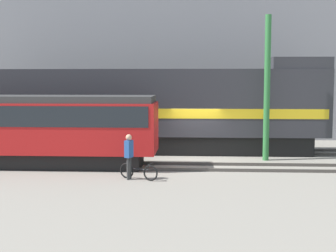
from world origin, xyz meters
name	(u,v)px	position (x,y,z in m)	size (l,w,h in m)	color
ground_plane	(196,161)	(0.00, 0.00, 0.00)	(120.00, 120.00, 0.00)	gray
track_near	(196,167)	(0.00, -1.98, 0.07)	(60.00, 1.51, 0.14)	#47423D
track_far	(196,151)	(0.00, 2.63, 0.07)	(60.00, 1.51, 0.14)	#47423D
building_backdrop	(196,32)	(0.00, 11.16, 7.34)	(31.54, 6.00, 14.69)	gray
freight_locomotive	(141,109)	(-2.98, 2.63, 2.37)	(20.01, 3.04, 5.11)	black
streetcar	(33,126)	(-7.42, -1.98, 1.86)	(11.27, 2.54, 3.24)	black
bicycle	(139,172)	(-2.29, -4.50, 0.32)	(1.61, 0.78, 0.69)	black
person	(129,152)	(-2.67, -4.49, 1.11)	(0.34, 0.42, 1.81)	#333333
utility_pole_left	(267,88)	(3.44, 0.33, 3.53)	(0.29, 0.29, 7.07)	#2D7238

